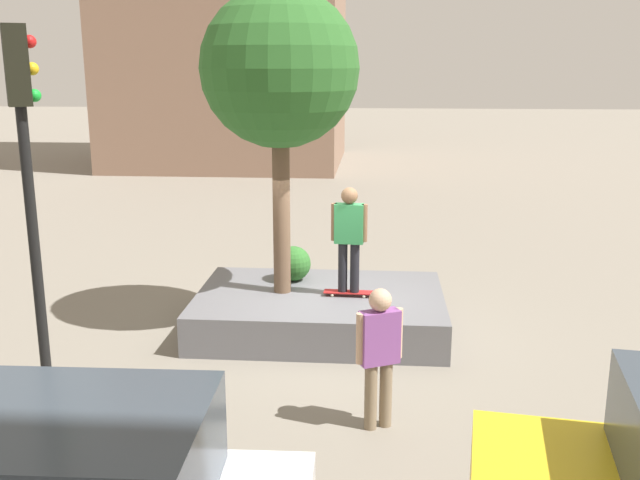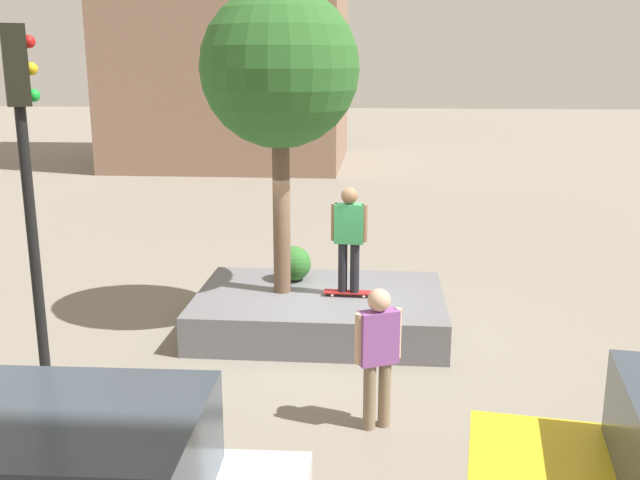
% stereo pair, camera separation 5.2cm
% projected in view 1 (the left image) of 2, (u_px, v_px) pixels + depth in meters
% --- Properties ---
extents(ground_plane, '(120.00, 120.00, 0.00)m').
position_uv_depth(ground_plane, '(330.00, 336.00, 11.70)').
color(ground_plane, gray).
extents(planter_ledge, '(4.03, 2.79, 0.63)m').
position_uv_depth(planter_ledge, '(320.00, 311.00, 11.92)').
color(planter_ledge, slate).
rests_on(planter_ledge, ground).
extents(plaza_tree, '(2.47, 2.47, 4.84)m').
position_uv_depth(plaza_tree, '(280.00, 70.00, 11.09)').
color(plaza_tree, brown).
rests_on(plaza_tree, planter_ledge).
extents(boxwood_shrub, '(0.61, 0.61, 0.61)m').
position_uv_depth(boxwood_shrub, '(293.00, 264.00, 12.47)').
color(boxwood_shrub, '#2D6628').
rests_on(boxwood_shrub, planter_ledge).
extents(skateboard, '(0.81, 0.24, 0.07)m').
position_uv_depth(skateboard, '(348.00, 292.00, 11.70)').
color(skateboard, '#A51E1E').
rests_on(skateboard, planter_ledge).
extents(skateboarder, '(0.58, 0.26, 1.71)m').
position_uv_depth(skateboarder, '(349.00, 232.00, 11.46)').
color(skateboarder, black).
rests_on(skateboarder, skateboard).
extents(traffic_light_corner, '(0.37, 0.36, 4.71)m').
position_uv_depth(traffic_light_corner, '(28.00, 167.00, 7.87)').
color(traffic_light_corner, black).
rests_on(traffic_light_corner, ground).
extents(pedestrian_crossing, '(0.55, 0.38, 1.76)m').
position_uv_depth(pedestrian_crossing, '(379.00, 349.00, 8.54)').
color(pedestrian_crossing, '#847056').
rests_on(pedestrian_crossing, ground).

